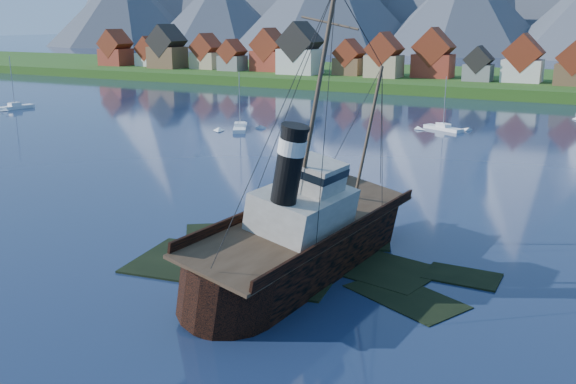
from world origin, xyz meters
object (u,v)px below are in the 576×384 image
at_px(sailboat_a, 240,128).
at_px(sailboat_b, 15,108).
at_px(sailboat_c, 443,129).
at_px(tugboat_wreck, 309,231).

distance_m(sailboat_a, sailboat_b, 63.26).
distance_m(sailboat_b, sailboat_c, 99.97).
bearing_deg(sailboat_c, sailboat_b, 126.84).
height_order(tugboat_wreck, sailboat_a, tugboat_wreck).
bearing_deg(sailboat_b, sailboat_a, 9.21).
xyz_separation_m(tugboat_wreck, sailboat_b, (-106.00, 58.05, -2.80)).
height_order(sailboat_a, sailboat_b, sailboat_b).
xyz_separation_m(tugboat_wreck, sailboat_c, (-7.59, 75.59, -2.86)).
bearing_deg(sailboat_a, tugboat_wreck, -82.71).
height_order(tugboat_wreck, sailboat_c, tugboat_wreck).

